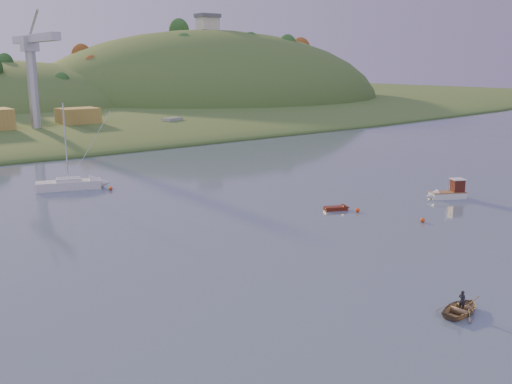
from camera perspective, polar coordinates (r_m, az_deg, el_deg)
hill_right at (r=244.04m, az=-4.71°, el=8.78°), size 150.00×130.00×60.00m
hilltop_house at (r=244.01m, az=-4.86°, el=16.63°), size 9.00×7.00×6.45m
wharf at (r=139.51m, az=-20.09°, el=5.55°), size 42.00×16.00×2.40m
shed_east at (r=143.58m, az=-17.36°, el=7.22°), size 9.00×7.00×4.00m
dock_crane at (r=134.31m, az=-21.39°, el=12.05°), size 3.20×28.00×20.30m
fishing_boat at (r=76.49m, az=18.40°, el=-0.08°), size 5.43×3.85×3.36m
sailboat_far at (r=82.05m, az=-18.23°, el=0.78°), size 8.82×5.06×11.73m
canoe at (r=42.55m, az=19.85°, el=-10.88°), size 3.95×3.05×0.76m
paddler at (r=42.42m, az=19.89°, el=-10.47°), size 0.41×0.56×1.43m
red_tender at (r=67.84m, az=8.43°, el=-1.59°), size 3.30×2.25×1.07m
work_vessel at (r=147.44m, az=-8.37°, el=6.54°), size 13.70×9.54×3.33m
buoy_1 at (r=67.09m, az=10.12°, el=-1.79°), size 0.50×0.50×0.50m
buoy_3 at (r=79.88m, az=-14.33°, el=0.35°), size 0.50×0.50×0.50m
buoy_4 at (r=64.49m, az=16.32°, el=-2.71°), size 0.50×0.50×0.50m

